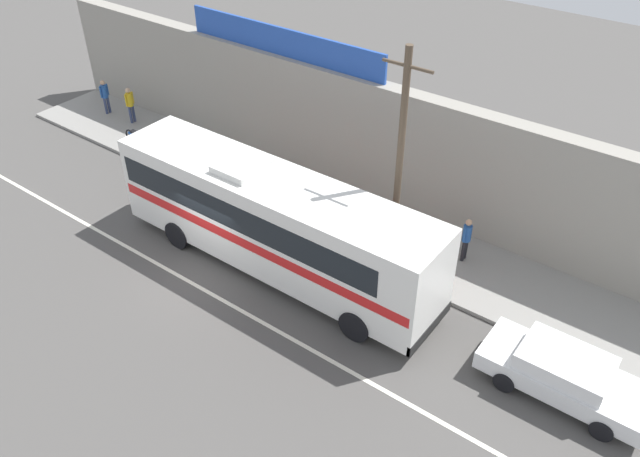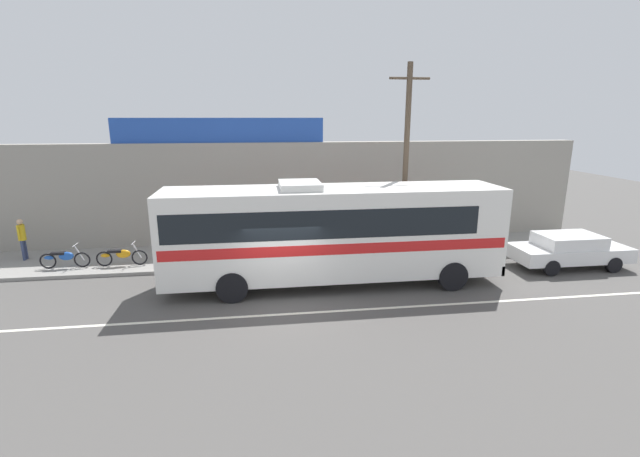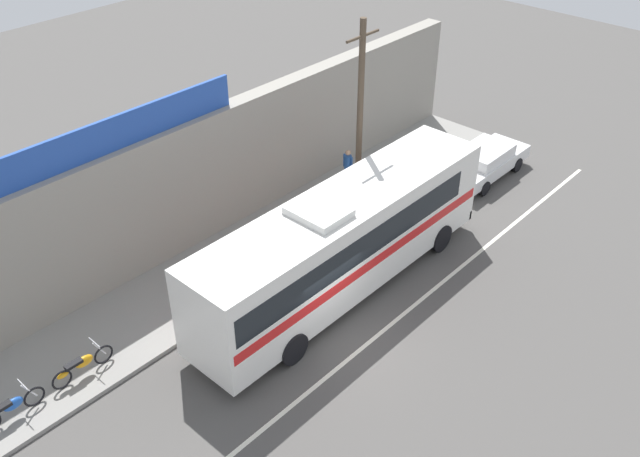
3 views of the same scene
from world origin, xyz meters
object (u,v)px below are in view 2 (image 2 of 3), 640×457
(parked_car, at_px, (569,249))
(pedestrian_by_curb, at_px, (425,224))
(utility_pole, at_px, (406,162))
(pedestrian_near_shop, at_px, (22,236))
(motorcycle_orange, at_px, (64,258))
(motorcycle_green, at_px, (121,255))
(intercity_bus, at_px, (331,229))

(parked_car, xyz_separation_m, pedestrian_by_curb, (-4.73, 3.57, 0.37))
(utility_pole, xyz_separation_m, pedestrian_by_curb, (1.75, 1.95, -3.08))
(parked_car, bearing_deg, pedestrian_near_shop, 170.66)
(motorcycle_orange, xyz_separation_m, motorcycle_green, (2.13, -0.00, 0.00))
(pedestrian_near_shop, bearing_deg, motorcycle_orange, -33.27)
(parked_car, relative_size, pedestrian_by_curb, 2.74)
(intercity_bus, height_order, pedestrian_near_shop, intercity_bus)
(motorcycle_green, bearing_deg, motorcycle_orange, 179.88)
(intercity_bus, bearing_deg, pedestrian_by_curb, 38.77)
(utility_pole, relative_size, motorcycle_orange, 4.16)
(motorcycle_orange, distance_m, pedestrian_near_shop, 2.56)
(motorcycle_orange, xyz_separation_m, pedestrian_near_shop, (-2.08, 1.37, 0.59))
(motorcycle_orange, relative_size, motorcycle_green, 0.96)
(pedestrian_by_curb, bearing_deg, motorcycle_green, -174.33)
(utility_pole, height_order, motorcycle_orange, utility_pole)
(motorcycle_green, bearing_deg, pedestrian_near_shop, 161.98)
(intercity_bus, relative_size, pedestrian_near_shop, 6.86)
(intercity_bus, height_order, motorcycle_green, intercity_bus)
(pedestrian_by_curb, bearing_deg, pedestrian_near_shop, 179.79)
(motorcycle_green, xyz_separation_m, pedestrian_near_shop, (-4.22, 1.37, 0.59))
(utility_pole, bearing_deg, pedestrian_near_shop, 172.67)
(parked_car, height_order, pedestrian_near_shop, pedestrian_near_shop)
(pedestrian_by_curb, bearing_deg, intercity_bus, -141.23)
(utility_pole, xyz_separation_m, pedestrian_near_shop, (-15.65, 2.01, -3.03))
(intercity_bus, height_order, motorcycle_orange, intercity_bus)
(parked_car, relative_size, motorcycle_orange, 2.43)
(utility_pole, bearing_deg, intercity_bus, -147.36)
(parked_car, distance_m, pedestrian_near_shop, 22.42)
(pedestrian_by_curb, height_order, pedestrian_near_shop, pedestrian_near_shop)
(intercity_bus, bearing_deg, utility_pole, 32.64)
(pedestrian_near_shop, bearing_deg, utility_pole, -7.33)
(intercity_bus, relative_size, pedestrian_by_curb, 7.15)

